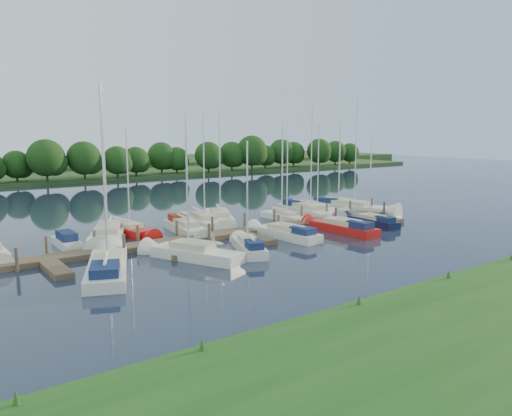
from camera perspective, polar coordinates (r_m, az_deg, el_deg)
ground at (r=37.69m, az=4.62°, el=-5.11°), size 260.00×260.00×0.00m
near_bank at (r=28.00m, az=26.80°, el=-10.48°), size 90.00×10.00×0.50m
dock at (r=43.31m, az=-1.68°, el=-2.98°), size 40.00×6.00×0.40m
mooring_pilings at (r=44.15m, az=-2.50°, el=-2.22°), size 38.24×2.84×2.00m
far_shore at (r=105.84m, az=-22.83°, el=3.39°), size 180.00×30.00×0.60m
distant_hill at (r=130.22m, az=-25.39°, el=4.30°), size 220.00×40.00×1.40m
treeline at (r=93.79m, az=-19.80°, el=5.27°), size 147.06×9.75×8.18m
motorboat at (r=41.99m, az=-20.73°, el=-3.76°), size 1.44×4.96×1.48m
sailboat_n_2 at (r=43.98m, az=-16.53°, el=-3.06°), size 6.26×10.37×13.41m
sailboat_n_3 at (r=45.43m, az=-14.38°, el=-2.60°), size 2.88×7.69×9.80m
sailboat_n_4 at (r=45.12m, az=-8.01°, el=-2.40°), size 2.88×8.16×10.45m
sailboat_n_5 at (r=48.58m, az=-6.00°, el=-1.63°), size 3.18×9.15×11.54m
sailboat_n_6 at (r=50.24m, az=-4.13°, el=-1.26°), size 5.32×8.96×11.66m
sailboat_n_7 at (r=50.94m, az=3.38°, el=-1.12°), size 1.75×6.78×8.71m
sailboat_n_8 at (r=54.21m, az=5.94°, el=-0.47°), size 3.16×9.85×12.46m
sailboat_n_9 at (r=56.44m, az=6.84°, el=-0.19°), size 2.77×8.00×10.08m
sailboat_n_10 at (r=57.83m, az=10.73°, el=-0.01°), size 5.26×10.57×13.34m
sailboat_s_0 at (r=33.66m, az=-16.60°, el=-6.58°), size 5.34×9.76×12.45m
sailboat_s_1 at (r=35.93m, az=-7.33°, el=-5.37°), size 4.74×8.01×10.63m
sailboat_s_2 at (r=37.76m, az=-0.85°, el=-4.53°), size 3.60×6.60×8.74m
sailboat_s_3 at (r=42.64m, az=3.35°, el=-3.00°), size 2.45×7.81×9.97m
sailboat_s_4 at (r=45.65m, az=9.74°, el=-2.32°), size 2.14×8.11×10.45m
sailboat_s_5 at (r=49.60m, az=13.07°, el=-1.55°), size 2.03×6.71×8.61m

